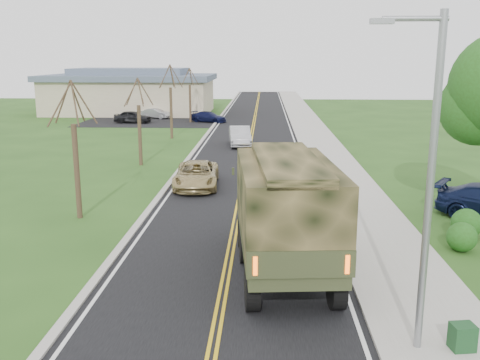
# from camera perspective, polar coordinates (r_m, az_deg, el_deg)

# --- Properties ---
(ground) EXTENTS (160.00, 160.00, 0.00)m
(ground) POSITION_cam_1_polar(r_m,az_deg,el_deg) (14.39, -2.63, -16.14)
(ground) COLOR #244617
(ground) RESTS_ON ground
(road) EXTENTS (8.00, 120.00, 0.01)m
(road) POSITION_cam_1_polar(r_m,az_deg,el_deg) (52.99, 1.35, 5.37)
(road) COLOR black
(road) RESTS_ON ground
(curb_right) EXTENTS (0.30, 120.00, 0.12)m
(curb_right) POSITION_cam_1_polar(r_m,az_deg,el_deg) (53.05, 5.86, 5.38)
(curb_right) COLOR #9E998E
(curb_right) RESTS_ON ground
(sidewalk_right) EXTENTS (3.20, 120.00, 0.10)m
(sidewalk_right) POSITION_cam_1_polar(r_m,az_deg,el_deg) (53.18, 7.75, 5.33)
(sidewalk_right) COLOR #9E998E
(sidewalk_right) RESTS_ON ground
(curb_left) EXTENTS (0.30, 120.00, 0.10)m
(curb_left) POSITION_cam_1_polar(r_m,az_deg,el_deg) (53.25, -3.13, 5.44)
(curb_left) COLOR #9E998E
(curb_left) RESTS_ON ground
(street_light) EXTENTS (1.65, 0.22, 8.00)m
(street_light) POSITION_cam_1_polar(r_m,az_deg,el_deg) (12.83, 19.29, 0.69)
(street_light) COLOR gray
(street_light) RESTS_ON ground
(bare_tree_a) EXTENTS (1.93, 2.26, 6.08)m
(bare_tree_a) POSITION_cam_1_polar(r_m,az_deg,el_deg) (24.37, -17.09, 2.05)
(bare_tree_a) COLOR #38281C
(bare_tree_a) RESTS_ON ground
(bare_tree_b) EXTENTS (1.83, 2.14, 5.73)m
(bare_tree_b) POSITION_cam_1_polar(r_m,az_deg,el_deg) (35.77, -10.67, 5.47)
(bare_tree_b) COLOR #38281C
(bare_tree_b) RESTS_ON ground
(bare_tree_c) EXTENTS (2.04, 2.39, 6.42)m
(bare_tree_c) POSITION_cam_1_polar(r_m,az_deg,el_deg) (47.43, -7.37, 7.74)
(bare_tree_c) COLOR #38281C
(bare_tree_c) RESTS_ON ground
(bare_tree_d) EXTENTS (1.88, 2.20, 5.91)m
(bare_tree_d) POSITION_cam_1_polar(r_m,az_deg,el_deg) (59.26, -5.35, 8.60)
(bare_tree_d) COLOR #38281C
(bare_tree_d) RESTS_ON ground
(commercial_building) EXTENTS (25.50, 21.50, 5.65)m
(commercial_building) POSITION_cam_1_polar(r_m,az_deg,el_deg) (70.75, -11.54, 9.21)
(commercial_building) COLOR tan
(commercial_building) RESTS_ON ground
(military_truck) EXTENTS (3.49, 8.26, 4.01)m
(military_truck) POSITION_cam_1_polar(r_m,az_deg,el_deg) (17.43, 4.70, -2.72)
(military_truck) COLOR black
(military_truck) RESTS_ON ground
(suv_champagne) EXTENTS (2.59, 5.13, 1.39)m
(suv_champagne) POSITION_cam_1_polar(r_m,az_deg,el_deg) (29.44, -4.67, 0.55)
(suv_champagne) COLOR tan
(suv_champagne) RESTS_ON ground
(sedan_silver) EXTENTS (2.12, 4.80, 1.53)m
(sedan_silver) POSITION_cam_1_polar(r_m,az_deg,el_deg) (43.32, -0.01, 4.69)
(sedan_silver) COLOR #BABBBF
(sedan_silver) RESTS_ON ground
(utility_box_far) EXTENTS (0.61, 0.53, 0.65)m
(utility_box_far) POSITION_cam_1_polar(r_m,az_deg,el_deg) (14.44, 22.64, -15.19)
(utility_box_far) COLOR #163F1D
(utility_box_far) RESTS_ON sidewalk_right
(lot_car_dark) EXTENTS (4.09, 1.90, 1.36)m
(lot_car_dark) POSITION_cam_1_polar(r_m,az_deg,el_deg) (59.61, -11.38, 6.62)
(lot_car_dark) COLOR black
(lot_car_dark) RESTS_ON ground
(lot_car_silver) EXTENTS (3.77, 2.52, 1.18)m
(lot_car_silver) POSITION_cam_1_polar(r_m,az_deg,el_deg) (63.86, -8.94, 7.04)
(lot_car_silver) COLOR #A2A2A6
(lot_car_silver) RESTS_ON ground
(lot_car_navy) EXTENTS (4.37, 3.05, 1.18)m
(lot_car_navy) POSITION_cam_1_polar(r_m,az_deg,el_deg) (59.37, -3.36, 6.74)
(lot_car_navy) COLOR #0E1133
(lot_car_navy) RESTS_ON ground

